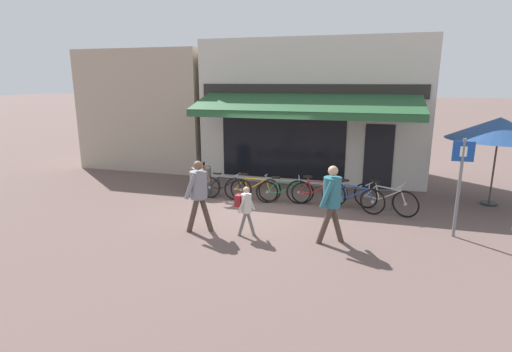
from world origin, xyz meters
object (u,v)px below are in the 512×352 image
object	(u,v)px
bicycle_black	(225,187)
bicycle_green	(285,191)
cafe_parasol	(499,129)
pedestrian_adult	(199,189)
parking_sign	(460,177)
litter_bin	(202,179)
bicycle_red	(316,192)
bicycle_orange	(252,189)
bicycle_blue	(353,197)
pedestrian_child	(245,205)
pedestrian_second_adult	(332,197)
bicycle_silver	(385,199)

from	to	relation	value
bicycle_black	bicycle_green	size ratio (longest dim) A/B	1.00
bicycle_black	cafe_parasol	distance (m)	7.79
bicycle_black	pedestrian_adult	bearing A→B (deg)	-83.23
parking_sign	cafe_parasol	world-z (taller)	cafe_parasol
bicycle_black	litter_bin	distance (m)	0.92
pedestrian_adult	parking_sign	xyz separation A→B (m)	(5.65, 1.28, 0.35)
bicycle_green	bicycle_red	distance (m)	0.90
litter_bin	parking_sign	distance (m)	7.10
bicycle_orange	bicycle_blue	distance (m)	2.87
pedestrian_child	parking_sign	world-z (taller)	parking_sign
pedestrian_second_adult	parking_sign	bearing A→B (deg)	20.48
bicycle_orange	bicycle_blue	size ratio (longest dim) A/B	0.99
bicycle_green	pedestrian_second_adult	bearing A→B (deg)	-70.69
litter_bin	bicycle_silver	bearing A→B (deg)	-3.20
pedestrian_second_adult	bicycle_blue	bearing A→B (deg)	79.40
bicycle_orange	litter_bin	world-z (taller)	litter_bin
parking_sign	bicycle_black	bearing A→B (deg)	167.48
bicycle_blue	litter_bin	world-z (taller)	litter_bin
bicycle_green	bicycle_red	xyz separation A→B (m)	(0.90, 0.08, 0.03)
bicycle_green	litter_bin	size ratio (longest dim) A/B	1.69
bicycle_black	litter_bin	bearing A→B (deg)	161.75
bicycle_blue	pedestrian_child	size ratio (longest dim) A/B	1.47
bicycle_black	bicycle_blue	xyz separation A→B (m)	(3.69, -0.05, 0.02)
bicycle_blue	bicycle_red	bearing A→B (deg)	-171.29
bicycle_red	cafe_parasol	distance (m)	5.25
bicycle_silver	parking_sign	bearing A→B (deg)	-14.51
parking_sign	cafe_parasol	size ratio (longest dim) A/B	0.83
bicycle_red	cafe_parasol	world-z (taller)	cafe_parasol
bicycle_black	parking_sign	size ratio (longest dim) A/B	0.73
bicycle_black	parking_sign	bearing A→B (deg)	-13.10
bicycle_orange	pedestrian_second_adult	world-z (taller)	pedestrian_second_adult
pedestrian_child	parking_sign	xyz separation A→B (m)	(4.56, 1.23, 0.65)
pedestrian_adult	pedestrian_child	bearing A→B (deg)	5.72
bicycle_silver	cafe_parasol	world-z (taller)	cafe_parasol
bicycle_orange	bicycle_red	bearing A→B (deg)	-4.39
pedestrian_second_adult	bicycle_orange	bearing A→B (deg)	132.80
bicycle_silver	pedestrian_child	size ratio (longest dim) A/B	1.46
pedestrian_second_adult	parking_sign	distance (m)	2.90
bicycle_red	pedestrian_second_adult	bearing A→B (deg)	-80.50
bicycle_silver	pedestrian_second_adult	xyz separation A→B (m)	(-1.18, -2.42, 0.65)
bicycle_red	bicycle_orange	bearing A→B (deg)	177.64
bicycle_green	pedestrian_child	world-z (taller)	pedestrian_child
pedestrian_second_adult	litter_bin	bearing A→B (deg)	144.88
bicycle_red	cafe_parasol	xyz separation A→B (m)	(4.73, 1.42, 1.78)
bicycle_red	pedestrian_second_adult	world-z (taller)	pedestrian_second_adult
bicycle_green	cafe_parasol	xyz separation A→B (m)	(5.63, 1.50, 1.81)
bicycle_blue	cafe_parasol	distance (m)	4.44
pedestrian_child	pedestrian_adult	bearing A→B (deg)	-175.81
bicycle_green	pedestrian_adult	bearing A→B (deg)	-130.73
bicycle_blue	litter_bin	distance (m)	4.57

